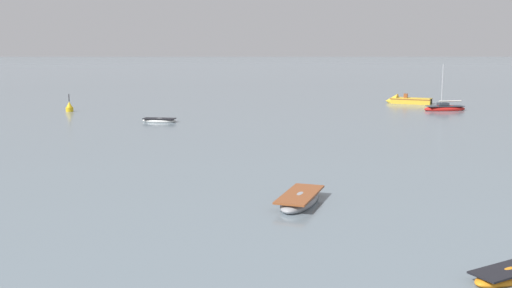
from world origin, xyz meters
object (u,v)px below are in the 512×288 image
rowboat_moored_0 (161,121)px  channel_buoy (71,108)px  rowboat_moored_2 (511,275)px  rowboat_moored_1 (301,200)px  motorboat_moored_0 (406,101)px  sailboat_moored_1 (446,108)px

rowboat_moored_0 → channel_buoy: 16.10m
rowboat_moored_0 → rowboat_moored_2: size_ratio=1.10×
rowboat_moored_0 → rowboat_moored_1: 35.09m
rowboat_moored_2 → channel_buoy: (-31.54, 52.91, 0.32)m
motorboat_moored_0 → channel_buoy: (-43.29, -10.25, 0.17)m
rowboat_moored_0 → rowboat_moored_2: (18.99, -42.82, -0.01)m
sailboat_moored_1 → rowboat_moored_2: 55.96m
rowboat_moored_1 → rowboat_moored_0: bearing=39.7°
rowboat_moored_1 → motorboat_moored_0: 56.23m
rowboat_moored_0 → sailboat_moored_1: size_ratio=0.64×
rowboat_moored_1 → rowboat_moored_2: bearing=-127.6°
sailboat_moored_1 → rowboat_moored_1: sailboat_moored_1 is taller
rowboat_moored_0 → rowboat_moored_1: size_ratio=0.76×
rowboat_moored_1 → motorboat_moored_0: size_ratio=0.76×
rowboat_moored_2 → channel_buoy: channel_buoy is taller
rowboat_moored_0 → channel_buoy: size_ratio=1.66×
motorboat_moored_0 → rowboat_moored_2: size_ratio=1.89×
rowboat_moored_0 → motorboat_moored_0: size_ratio=0.58×
rowboat_moored_0 → rowboat_moored_1: rowboat_moored_1 is taller
motorboat_moored_0 → channel_buoy: size_ratio=2.85×
sailboat_moored_1 → rowboat_moored_2: (-14.51, -54.05, -0.11)m
motorboat_moored_0 → channel_buoy: channel_buoy is taller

